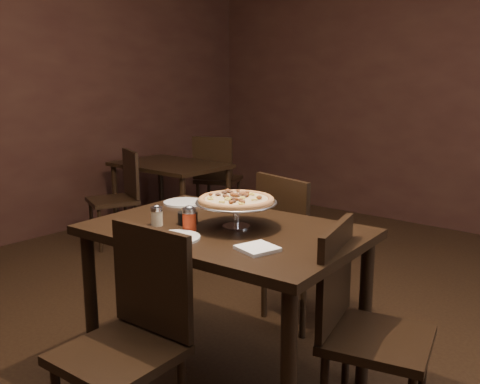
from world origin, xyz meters
The scene contains 16 objects.
room centered at (0.06, 0.03, 1.40)m, with size 6.04×7.04×2.84m.
dining_table centered at (-0.01, 0.02, 0.69)m, with size 1.33×0.94×0.80m.
background_table centered at (-2.20, 1.69, 0.59)m, with size 1.08×0.72×0.68m.
pizza_stand centered at (0.03, 0.06, 0.93)m, with size 0.39×0.39×0.16m.
parmesan_shaker centered at (-0.28, -0.17, 0.85)m, with size 0.06×0.06×0.10m.
pepper_flake_shaker centered at (-0.10, -0.12, 0.85)m, with size 0.07×0.07×0.12m.
packet_caddy centered at (-0.19, -0.05, 0.83)m, with size 0.10×0.10×0.08m.
napkin_stack centered at (0.32, -0.15, 0.81)m, with size 0.15×0.15×0.02m, color white.
plate_left centered at (-0.51, 0.24, 0.80)m, with size 0.23×0.23×0.01m, color white.
plate_near centered at (-0.06, -0.26, 0.80)m, with size 0.22×0.22×0.01m, color white.
serving_spatula centered at (0.12, -0.05, 0.93)m, with size 0.16×0.16×0.02m.
chair_far centered at (-0.10, 0.78, 0.51)m, with size 0.52×0.52×0.93m.
chair_near centered at (0.03, -0.59, 0.50)m, with size 0.45×0.45×0.91m.
chair_side centered at (0.68, 0.10, 0.49)m, with size 0.51×0.51×0.90m.
bg_chair_far centered at (-2.10, 2.25, 0.49)m, with size 0.56×0.56×0.90m.
bg_chair_near centered at (-2.23, 1.10, 0.47)m, with size 0.52×0.52×0.85m.
Camera 1 is at (1.62, -1.82, 1.50)m, focal length 40.00 mm.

